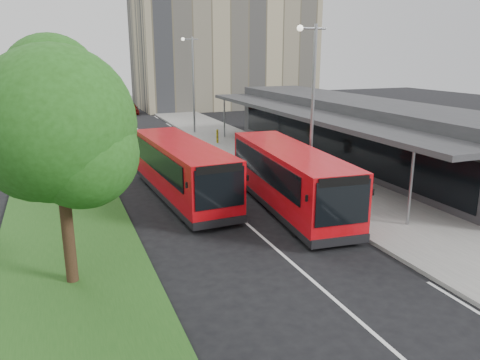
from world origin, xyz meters
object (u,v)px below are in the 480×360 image
object	(u,v)px
lamp_post_near	(311,101)
bollard	(217,136)
tree_near	(57,135)
bus_main	(289,179)
car_near	(131,108)
tree_far	(52,83)
car_far	(100,103)
tree_mid	(52,89)
litter_bin	(258,153)
lamp_post_far	(192,79)
bus_second	(182,170)

from	to	relation	value
lamp_post_near	bollard	world-z (taller)	lamp_post_near
tree_near	lamp_post_near	size ratio (longest dim) A/B	0.90
bus_main	car_near	size ratio (longest dim) A/B	2.64
tree_far	car_near	distance (m)	19.19
tree_near	car_far	xyz separation A→B (m)	(5.51, 48.25, -4.06)
tree_mid	litter_bin	size ratio (longest dim) A/B	8.29
litter_bin	car_near	world-z (taller)	car_near
lamp_post_far	bollard	bearing A→B (deg)	-86.41
tree_near	bollard	world-z (taller)	tree_near
tree_mid	tree_far	xyz separation A→B (m)	(0.00, 12.00, -0.36)
litter_bin	lamp_post_near	bearing A→B (deg)	-96.35
tree_mid	car_far	distance (m)	36.94
lamp_post_far	litter_bin	distance (m)	12.67
tree_mid	lamp_post_near	world-z (taller)	lamp_post_near
lamp_post_far	bollard	distance (m)	6.75
car_far	tree_far	bearing A→B (deg)	-83.64
lamp_post_far	bollard	size ratio (longest dim) A/B	7.71
lamp_post_far	bus_main	xyz separation A→B (m)	(-1.60, -21.08, -3.29)
litter_bin	bus_second	bearing A→B (deg)	-138.77
tree_mid	bollard	size ratio (longest dim) A/B	7.60
tree_far	car_near	bearing A→B (deg)	64.02
bollard	bus_second	bearing A→B (deg)	-116.03
bus_second	bollard	world-z (taller)	bus_second
car_far	litter_bin	bearing A→B (deg)	-60.37
tree_far	bus_main	world-z (taller)	tree_far
tree_mid	car_far	xyz separation A→B (m)	(5.51, 36.25, -4.50)
tree_far	bus_second	world-z (taller)	tree_far
bus_second	tree_mid	bearing A→B (deg)	135.61
tree_mid	lamp_post_far	size ratio (longest dim) A/B	0.99
bus_main	tree_mid	bearing A→B (deg)	144.62
lamp_post_far	bus_second	xyz separation A→B (m)	(-5.69, -17.73, -3.30)
bus_second	bollard	distance (m)	13.75
litter_bin	car_far	world-z (taller)	car_far
tree_far	lamp_post_far	size ratio (longest dim) A/B	0.92
car_near	litter_bin	bearing A→B (deg)	-79.95
tree_near	lamp_post_near	bearing A→B (deg)	23.97
bus_main	bollard	distance (m)	15.82
tree_far	bollard	bearing A→B (deg)	-21.20
bus_second	car_near	size ratio (longest dim) A/B	2.60
car_near	lamp_post_far	bearing A→B (deg)	-77.35
litter_bin	bollard	size ratio (longest dim) A/B	0.92
car_far	bus_second	bearing A→B (deg)	-70.93
bus_second	litter_bin	xyz separation A→B (m)	(6.58, 5.77, -0.79)
tree_far	litter_bin	world-z (taller)	tree_far
tree_far	lamp_post_far	world-z (taller)	lamp_post_far
tree_far	lamp_post_far	xyz separation A→B (m)	(11.13, 0.95, -0.01)
lamp_post_near	car_near	xyz separation A→B (m)	(-2.91, 35.91, -4.07)
bus_second	lamp_post_far	bearing A→B (deg)	69.14
lamp_post_far	tree_near	bearing A→B (deg)	-114.04
tree_far	bollard	xyz separation A→B (m)	(11.47, -4.45, -4.06)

